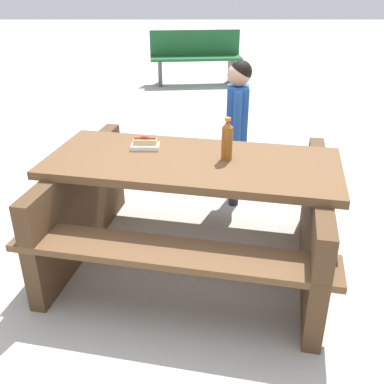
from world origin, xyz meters
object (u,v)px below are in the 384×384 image
object	(u,v)px
soda_bottle	(227,140)
hotdog_tray	(145,144)
picnic_table	(192,203)
child_in_coat	(237,116)
park_bench_near	(196,56)

from	to	relation	value
soda_bottle	hotdog_tray	world-z (taller)	soda_bottle
picnic_table	child_in_coat	bearing A→B (deg)	-112.18
hotdog_tray	park_bench_near	bearing A→B (deg)	-94.13
picnic_table	soda_bottle	world-z (taller)	soda_bottle
park_bench_near	hotdog_tray	bearing A→B (deg)	85.87
picnic_table	hotdog_tray	xyz separation A→B (m)	(0.30, -0.18, 0.34)
soda_bottle	child_in_coat	size ratio (longest dim) A/B	0.22
child_in_coat	park_bench_near	distance (m)	4.34
hotdog_tray	park_bench_near	distance (m)	5.03
hotdog_tray	child_in_coat	distance (m)	0.96
hotdog_tray	park_bench_near	size ratio (longest dim) A/B	0.12
picnic_table	park_bench_near	bearing A→B (deg)	-90.65
picnic_table	soda_bottle	distance (m)	0.48
picnic_table	hotdog_tray	bearing A→B (deg)	-31.37
child_in_coat	soda_bottle	bearing A→B (deg)	80.53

